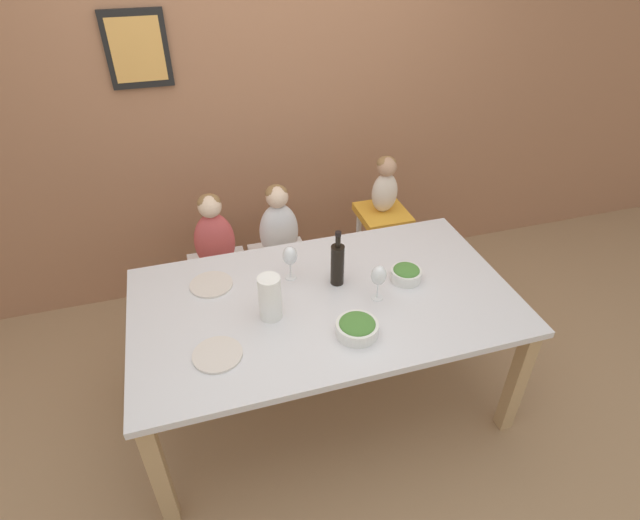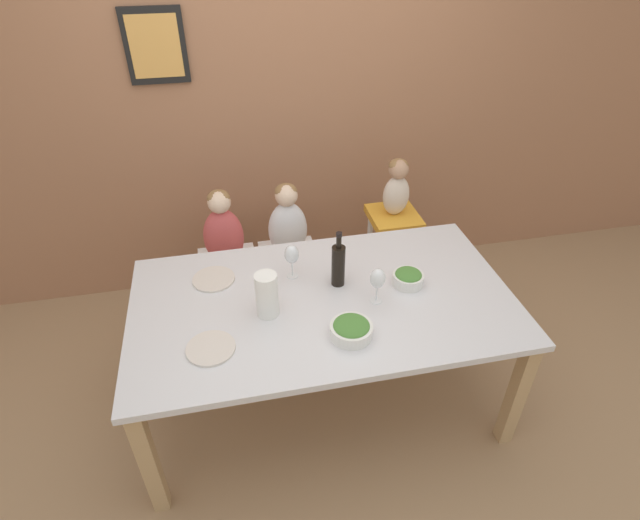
% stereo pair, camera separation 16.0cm
% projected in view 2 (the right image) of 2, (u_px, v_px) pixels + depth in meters
% --- Properties ---
extents(ground_plane, '(14.00, 14.00, 0.00)m').
position_uv_depth(ground_plane, '(323.00, 395.00, 2.88)').
color(ground_plane, '#9E7A56').
extents(wall_back, '(10.00, 0.09, 2.70)m').
position_uv_depth(wall_back, '(280.00, 92.00, 3.10)').
color(wall_back, '#9E6B4C').
rests_on(wall_back, ground_plane).
extents(dining_table, '(1.87, 1.05, 0.73)m').
position_uv_depth(dining_table, '(323.00, 311.00, 2.50)').
color(dining_table, silver).
rests_on(dining_table, ground_plane).
extents(chair_far_left, '(0.36, 0.39, 0.47)m').
position_uv_depth(chair_far_left, '(229.00, 272.00, 3.19)').
color(chair_far_left, silver).
rests_on(chair_far_left, ground_plane).
extents(chair_far_center, '(0.36, 0.39, 0.47)m').
position_uv_depth(chair_far_center, '(289.00, 265.00, 3.26)').
color(chair_far_center, silver).
rests_on(chair_far_center, ground_plane).
extents(chair_right_highchair, '(0.31, 0.33, 0.69)m').
position_uv_depth(chair_right_highchair, '(392.00, 235.00, 3.29)').
color(chair_right_highchair, silver).
rests_on(chair_right_highchair, ground_plane).
extents(person_child_left, '(0.24, 0.16, 0.50)m').
position_uv_depth(person_child_left, '(223.00, 229.00, 3.00)').
color(person_child_left, '#C64C4C').
rests_on(person_child_left, chair_far_left).
extents(person_child_center, '(0.24, 0.16, 0.50)m').
position_uv_depth(person_child_center, '(287.00, 222.00, 3.07)').
color(person_child_center, silver).
rests_on(person_child_center, chair_far_center).
extents(person_baby_right, '(0.17, 0.13, 0.37)m').
position_uv_depth(person_baby_right, '(397.00, 185.00, 3.08)').
color(person_baby_right, beige).
rests_on(person_baby_right, chair_right_highchair).
extents(wine_bottle, '(0.07, 0.07, 0.31)m').
position_uv_depth(wine_bottle, '(338.00, 264.00, 2.48)').
color(wine_bottle, black).
rests_on(wine_bottle, dining_table).
extents(paper_towel_roll, '(0.11, 0.11, 0.23)m').
position_uv_depth(paper_towel_roll, '(267.00, 295.00, 2.30)').
color(paper_towel_roll, white).
rests_on(paper_towel_roll, dining_table).
extents(wine_glass_near, '(0.07, 0.07, 0.19)m').
position_uv_depth(wine_glass_near, '(378.00, 279.00, 2.36)').
color(wine_glass_near, white).
rests_on(wine_glass_near, dining_table).
extents(wine_glass_far, '(0.07, 0.07, 0.19)m').
position_uv_depth(wine_glass_far, '(292.00, 255.00, 2.52)').
color(wine_glass_far, white).
rests_on(wine_glass_far, dining_table).
extents(salad_bowl_large, '(0.19, 0.19, 0.08)m').
position_uv_depth(salad_bowl_large, '(351.00, 329.00, 2.22)').
color(salad_bowl_large, white).
rests_on(salad_bowl_large, dining_table).
extents(salad_bowl_small, '(0.16, 0.16, 0.08)m').
position_uv_depth(salad_bowl_small, '(408.00, 278.00, 2.53)').
color(salad_bowl_small, white).
rests_on(salad_bowl_small, dining_table).
extents(dinner_plate_front_left, '(0.22, 0.22, 0.01)m').
position_uv_depth(dinner_plate_front_left, '(211.00, 348.00, 2.17)').
color(dinner_plate_front_left, silver).
rests_on(dinner_plate_front_left, dining_table).
extents(dinner_plate_back_left, '(0.22, 0.22, 0.01)m').
position_uv_depth(dinner_plate_back_left, '(214.00, 279.00, 2.57)').
color(dinner_plate_back_left, silver).
rests_on(dinner_plate_back_left, dining_table).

